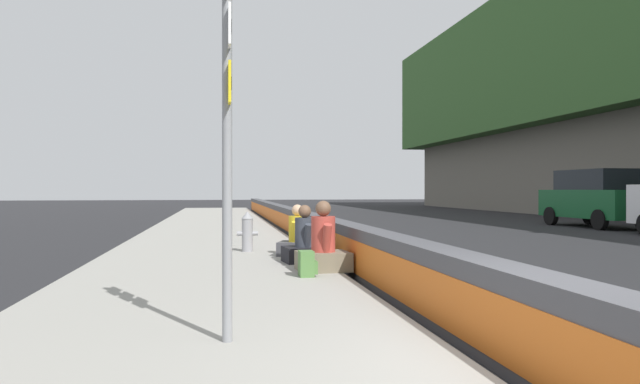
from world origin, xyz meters
TOP-DOWN VIEW (x-y plane):
  - jersey_barrier at (0.00, 0.00)m, footprint 76.00×0.45m
  - route_sign_post at (1.46, 2.37)m, footprint 0.44×0.09m
  - fire_hydrant at (9.13, 1.84)m, footprint 0.26×0.46m
  - seated_person_foreground at (5.86, 0.72)m, footprint 0.78×0.90m
  - seated_person_middle at (7.05, 0.87)m, footprint 0.74×0.84m
  - seated_person_rear at (8.18, 0.85)m, footprint 0.85×0.92m
  - backpack at (5.25, 1.09)m, footprint 0.32×0.28m
  - parked_car_fourth at (17.32, -12.24)m, footprint 4.86×2.19m

SIDE VIEW (x-z plane):
  - backpack at x=5.25m, z-range 0.13..0.53m
  - jersey_barrier at x=0.00m, z-range 0.00..0.85m
  - seated_person_rear at x=8.18m, z-range -0.06..0.99m
  - seated_person_middle at x=7.05m, z-range -0.06..1.01m
  - seated_person_foreground at x=5.86m, z-range -0.08..1.09m
  - fire_hydrant at x=9.13m, z-range 0.15..1.03m
  - parked_car_fourth at x=17.32m, z-range 0.04..2.32m
  - route_sign_post at x=1.46m, z-range 0.43..4.03m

